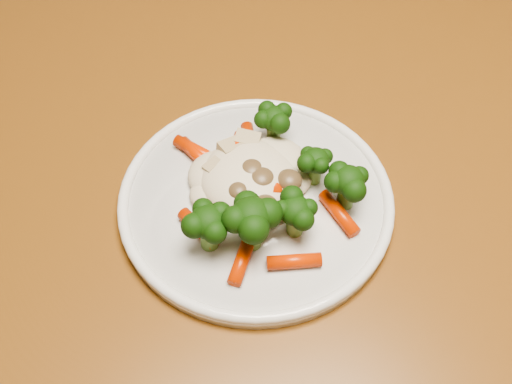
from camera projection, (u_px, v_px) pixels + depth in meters
dining_table at (244, 207)px, 0.69m from camera, size 1.34×0.97×0.75m
plate at (256, 202)px, 0.57m from camera, size 0.24×0.24×0.01m
meal at (262, 187)px, 0.55m from camera, size 0.17×0.18×0.05m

